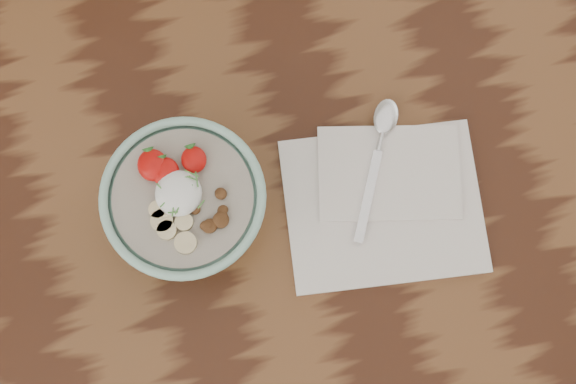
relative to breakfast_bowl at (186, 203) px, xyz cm
name	(u,v)px	position (x,y,z in cm)	size (l,w,h in cm)	color
table	(332,212)	(17.91, -3.33, -15.78)	(160.00, 90.00, 75.00)	#361A0D
breakfast_bowl	(186,203)	(0.00, 0.00, 0.00)	(19.10, 19.10, 12.79)	#8EBFAC
napkin	(384,199)	(23.69, -5.11, -5.85)	(27.28, 23.70, 1.50)	silver
spoon	(382,136)	(25.55, 2.51, -4.56)	(11.21, 17.58, 0.99)	silver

